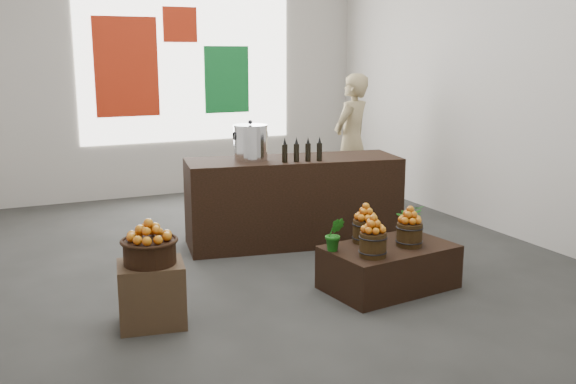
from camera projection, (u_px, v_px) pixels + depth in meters
name	position (u px, v px, depth m)	size (l,w,h in m)	color
ground	(259.00, 259.00, 6.66)	(7.00, 7.00, 0.00)	#353533
back_wall	(167.00, 60.00, 9.35)	(6.00, 0.04, 4.00)	#B3AEA6
back_opening	(188.00, 60.00, 9.45)	(3.20, 0.02, 2.40)	white
deco_red_left	(126.00, 67.00, 9.10)	(0.90, 0.04, 1.40)	#B2240D
deco_green_right	(227.00, 80.00, 9.75)	(0.70, 0.04, 1.00)	#106B2A
deco_red_upper	(180.00, 25.00, 9.30)	(0.50, 0.04, 0.50)	#B2240D
crate	(152.00, 294.00, 5.00)	(0.50, 0.41, 0.50)	brown
wicker_basket	(150.00, 252.00, 4.93)	(0.40, 0.40, 0.18)	black
apples_in_basket	(149.00, 230.00, 4.89)	(0.31, 0.31, 0.17)	#920604
display_table	(389.00, 267.00, 5.81)	(1.14, 0.70, 0.40)	black
apple_bucket_front_left	(373.00, 245.00, 5.44)	(0.23, 0.23, 0.21)	#32200D
apples_in_bucket_front_left	(373.00, 224.00, 5.40)	(0.17, 0.17, 0.15)	#920604
apple_bucket_front_right	(409.00, 235.00, 5.74)	(0.23, 0.23, 0.21)	#32200D
apples_in_bucket_front_right	(410.00, 215.00, 5.71)	(0.17, 0.17, 0.15)	#920604
apple_bucket_rear	(365.00, 231.00, 5.86)	(0.23, 0.23, 0.21)	#32200D
apples_in_bucket_rear	(366.00, 212.00, 5.82)	(0.17, 0.17, 0.15)	#920604
herb_garnish_right	(409.00, 220.00, 6.11)	(0.26, 0.22, 0.29)	#186415
herb_garnish_left	(335.00, 234.00, 5.59)	(0.17, 0.13, 0.30)	#186415
counter	(293.00, 201.00, 7.16)	(2.35, 0.75, 0.96)	black
stock_pot_left	(250.00, 143.00, 6.89)	(0.36, 0.36, 0.36)	silver
oil_cruets	(299.00, 149.00, 6.80)	(0.34, 0.06, 0.27)	black
shopper	(351.00, 141.00, 8.80)	(0.67, 0.44, 1.83)	#9D8A60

